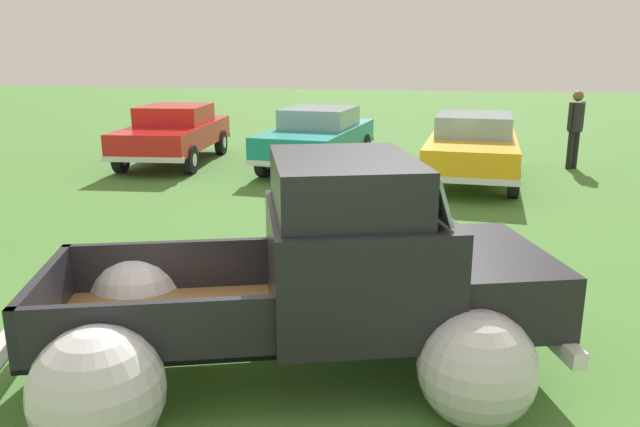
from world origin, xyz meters
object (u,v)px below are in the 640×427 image
at_px(show_car_2, 473,144).
at_px(lane_cone_0, 337,244).
at_px(show_car_0, 174,132).
at_px(show_car_1, 318,135).
at_px(vintage_pickup_truck, 324,290).
at_px(spectator_0, 575,124).

distance_m(show_car_2, lane_cone_0, 6.47).
xyz_separation_m(show_car_0, show_car_1, (3.68, 0.05, 0.00)).
bearing_deg(show_car_0, show_car_2, 78.33).
bearing_deg(show_car_1, vintage_pickup_truck, 17.64).
bearing_deg(lane_cone_0, show_car_2, 72.34).
xyz_separation_m(vintage_pickup_truck, show_car_0, (-5.66, 9.63, 0.03)).
height_order(show_car_0, lane_cone_0, show_car_0).
distance_m(show_car_0, show_car_1, 3.68).
bearing_deg(vintage_pickup_truck, show_car_2, 61.35).
distance_m(show_car_1, lane_cone_0, 7.20).
bearing_deg(show_car_1, lane_cone_0, 19.35).
bearing_deg(lane_cone_0, show_car_0, 127.50).
bearing_deg(vintage_pickup_truck, show_car_1, 83.35).
bearing_deg(show_car_2, lane_cone_0, -13.79).
bearing_deg(show_car_2, vintage_pickup_truck, -6.58).
relative_size(vintage_pickup_truck, spectator_0, 2.70).
height_order(vintage_pickup_truck, lane_cone_0, vintage_pickup_truck).
height_order(show_car_0, show_car_1, same).
bearing_deg(show_car_1, show_car_2, 82.84).
distance_m(show_car_2, spectator_0, 3.07).
relative_size(vintage_pickup_truck, lane_cone_0, 7.92).
distance_m(vintage_pickup_truck, show_car_1, 9.87).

